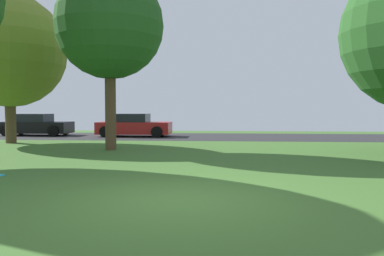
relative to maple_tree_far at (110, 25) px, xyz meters
The scene contains 6 objects.
ground_plane 10.34m from the maple_tree_far, 66.14° to the right, with size 44.00×44.00×0.00m, color #3D6628.
road_strip 9.79m from the maple_tree_far, 64.26° to the left, with size 44.00×6.40×0.01m, color #28282B.
maple_tree_far is the anchor object (origin of this frame).
maple_tree_near 6.23m from the maple_tree_far, 154.65° to the left, with size 5.31×5.31×7.00m.
parked_car_black 11.42m from the maple_tree_far, 131.37° to the left, with size 4.13×1.95×1.31m.
parked_car_red 8.73m from the maple_tree_far, 96.31° to the left, with size 4.24×2.04×1.33m.
Camera 1 is at (0.79, -6.93, 1.61)m, focal length 37.04 mm.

